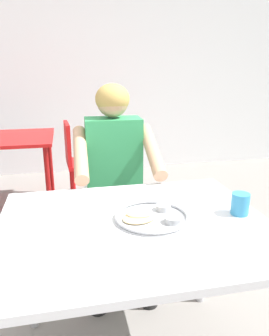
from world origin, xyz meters
TOP-DOWN VIEW (x-y plane):
  - back_wall at (0.00, 3.26)m, footprint 12.00×0.12m
  - table_foreground at (0.09, 0.04)m, footprint 1.08×0.87m
  - thali_tray at (0.16, 0.06)m, footprint 0.30×0.30m
  - drinking_cup at (0.54, 0.03)m, footprint 0.07×0.07m
  - chair_foreground at (0.13, 0.98)m, footprint 0.40×0.45m
  - diner_foreground at (0.12, 0.76)m, footprint 0.50×0.56m
  - table_background_red at (-0.67, 2.07)m, footprint 0.78×0.79m
  - chair_red_right at (-0.03, 2.04)m, footprint 0.46×0.41m

SIDE VIEW (x-z plane):
  - chair_red_right at x=-0.03m, z-range 0.07..0.91m
  - chair_foreground at x=0.13m, z-range 0.07..0.91m
  - table_background_red at x=-0.67m, z-range 0.26..0.99m
  - table_foreground at x=0.09m, z-range 0.30..1.04m
  - diner_foreground at x=0.12m, z-range 0.12..1.37m
  - thali_tray at x=0.16m, z-range 0.74..0.77m
  - drinking_cup at x=0.54m, z-range 0.75..0.84m
  - back_wall at x=0.00m, z-range 0.00..3.40m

